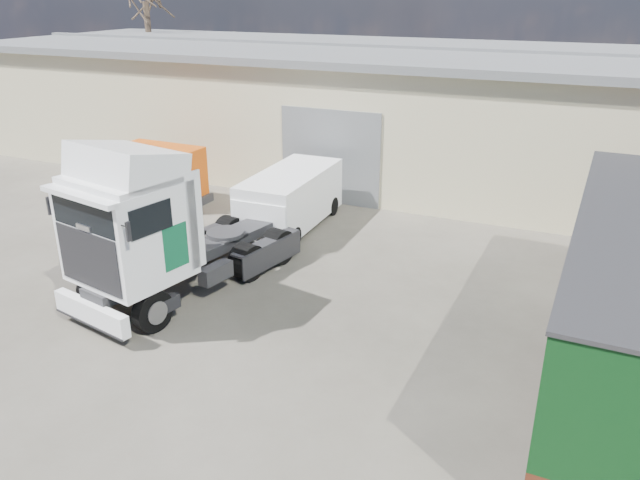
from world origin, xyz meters
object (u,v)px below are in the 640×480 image
at_px(orange_skip, 159,179).
at_px(tractor_unit, 156,235).
at_px(box_trailer, 628,279).
at_px(panel_van, 288,201).

bearing_deg(orange_skip, tractor_unit, -50.66).
xyz_separation_m(box_trailer, orange_skip, (-16.13, 5.32, -1.24)).
xyz_separation_m(panel_van, orange_skip, (-5.82, 0.48, -0.07)).
distance_m(panel_van, orange_skip, 5.84).
relative_size(box_trailer, panel_van, 2.25).
height_order(tractor_unit, orange_skip, tractor_unit).
distance_m(box_trailer, orange_skip, 17.03).
bearing_deg(tractor_unit, box_trailer, 18.28).
bearing_deg(orange_skip, box_trailer, -16.68).
distance_m(tractor_unit, box_trailer, 11.07).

